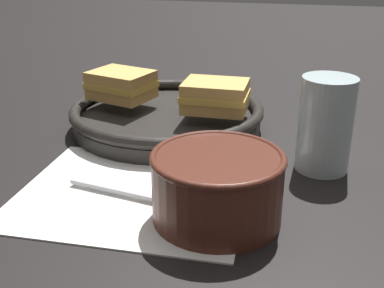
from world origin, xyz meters
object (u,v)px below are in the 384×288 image
Objects in this scene: sandwich_near_left at (121,85)px; soup_bowl at (217,183)px; skillet at (167,116)px; sandwich_near_right at (215,96)px; drinking_glass at (325,125)px; spoon at (161,200)px.

soup_bowl is at bearing -51.11° from sandwich_near_left.
sandwich_near_right reaches higher than skillet.
drinking_glass reaches higher than skillet.
soup_bowl is at bearing -77.76° from sandwich_near_right.
sandwich_near_right is (-0.05, 0.25, 0.02)m from soup_bowl.
sandwich_near_left is at bearing 161.58° from drinking_glass.
sandwich_near_left reaches higher than skillet.
soup_bowl is 0.82× the size of spoon.
sandwich_near_left is 1.16× the size of sandwich_near_right.
sandwich_near_right is at bearing -8.21° from sandwich_near_left.
skillet reaches higher than spoon.
soup_bowl is 0.30m from skillet.
drinking_glass reaches higher than sandwich_near_left.
sandwich_near_right reaches higher than spoon.
drinking_glass reaches higher than soup_bowl.
skillet is at bearing -8.21° from sandwich_near_left.
spoon is 0.24m from drinking_glass.
skillet is at bearing 114.40° from spoon.
drinking_glass is (0.25, -0.10, 0.04)m from skillet.
sandwich_near_right is (0.17, -0.02, 0.00)m from sandwich_near_left.
sandwich_near_right is (0.08, -0.01, 0.04)m from skillet.
soup_bowl reaches higher than skillet.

